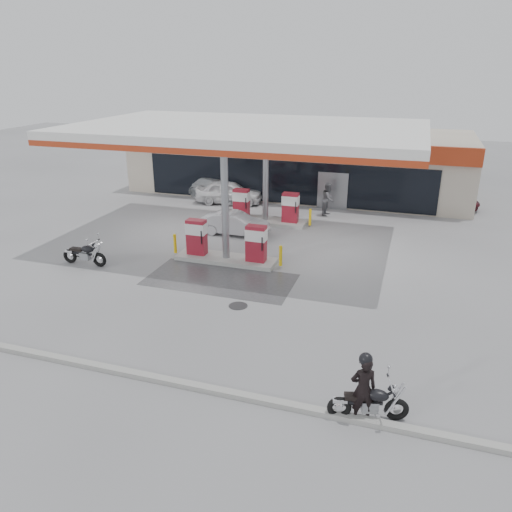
# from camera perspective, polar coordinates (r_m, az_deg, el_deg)

# --- Properties ---
(ground) EXTENTS (90.00, 90.00, 0.00)m
(ground) POSITION_cam_1_polar(r_m,az_deg,el_deg) (20.59, -5.41, -2.52)
(ground) COLOR gray
(ground) RESTS_ON ground
(wet_patch) EXTENTS (6.00, 3.00, 0.00)m
(wet_patch) POSITION_cam_1_polar(r_m,az_deg,el_deg) (20.41, -4.12, -2.70)
(wet_patch) COLOR #4C4C4F
(wet_patch) RESTS_ON ground
(drain_cover) EXTENTS (0.70, 0.70, 0.01)m
(drain_cover) POSITION_cam_1_polar(r_m,az_deg,el_deg) (18.23, -2.06, -5.72)
(drain_cover) COLOR #38383A
(drain_cover) RESTS_ON ground
(kerb) EXTENTS (28.00, 0.25, 0.15)m
(kerb) POSITION_cam_1_polar(r_m,az_deg,el_deg) (15.17, -16.02, -12.38)
(kerb) COLOR gray
(kerb) RESTS_ON ground
(store_building) EXTENTS (22.00, 8.22, 4.00)m
(store_building) POSITION_cam_1_polar(r_m,az_deg,el_deg) (34.62, 5.00, 10.77)
(store_building) COLOR #C0B4A1
(store_building) RESTS_ON ground
(canopy) EXTENTS (16.00, 10.02, 5.51)m
(canopy) POSITION_cam_1_polar(r_m,az_deg,el_deg) (23.71, -1.00, 13.99)
(canopy) COLOR silver
(canopy) RESTS_ON ground
(pump_island_near) EXTENTS (5.14, 1.30, 1.78)m
(pump_island_near) POSITION_cam_1_polar(r_m,az_deg,el_deg) (22.04, -3.45, 1.16)
(pump_island_near) COLOR #9E9E99
(pump_island_near) RESTS_ON ground
(pump_island_far) EXTENTS (5.14, 1.30, 1.78)m
(pump_island_far) POSITION_cam_1_polar(r_m,az_deg,el_deg) (27.44, 1.09, 5.27)
(pump_island_far) COLOR #9E9E99
(pump_island_far) RESTS_ON ground
(main_motorcycle) EXTENTS (1.98, 0.83, 1.04)m
(main_motorcycle) POSITION_cam_1_polar(r_m,az_deg,el_deg) (13.07, 12.87, -16.09)
(main_motorcycle) COLOR black
(main_motorcycle) RESTS_ON ground
(biker_main) EXTENTS (0.75, 0.62, 1.77)m
(biker_main) POSITION_cam_1_polar(r_m,az_deg,el_deg) (12.78, 12.14, -14.60)
(biker_main) COLOR black
(biker_main) RESTS_ON ground
(parked_motorcycle) EXTENTS (2.14, 0.82, 1.10)m
(parked_motorcycle) POSITION_cam_1_polar(r_m,az_deg,el_deg) (22.89, -18.97, 0.18)
(parked_motorcycle) COLOR black
(parked_motorcycle) RESTS_ON ground
(sedan_white) EXTENTS (4.36, 2.33, 1.41)m
(sedan_white) POSITION_cam_1_polar(r_m,az_deg,el_deg) (31.41, -3.10, 7.30)
(sedan_white) COLOR white
(sedan_white) RESTS_ON ground
(attendant) EXTENTS (0.82, 1.00, 1.90)m
(attendant) POSITION_cam_1_polar(r_m,az_deg,el_deg) (29.08, 8.26, 6.47)
(attendant) COLOR #5D5D62
(attendant) RESTS_ON ground
(hatchback_silver) EXTENTS (3.53, 1.24, 1.16)m
(hatchback_silver) POSITION_cam_1_polar(r_m,az_deg,el_deg) (25.57, -2.42, 3.74)
(hatchback_silver) COLOR #A7A8AF
(hatchback_silver) RESTS_ON ground
(parked_car_left) EXTENTS (4.98, 3.65, 1.34)m
(parked_car_left) POSITION_cam_1_polar(r_m,az_deg,el_deg) (32.56, -4.50, 7.70)
(parked_car_left) COLOR #A9ADB1
(parked_car_left) RESTS_ON ground
(parked_car_right) EXTENTS (4.34, 2.22, 1.17)m
(parked_car_right) POSITION_cam_1_polar(r_m,az_deg,el_deg) (32.23, 20.54, 6.12)
(parked_car_right) COLOR #4E1119
(parked_car_right) RESTS_ON ground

